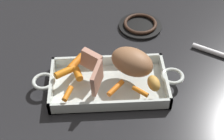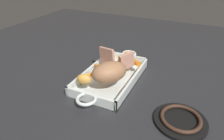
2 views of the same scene
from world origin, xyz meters
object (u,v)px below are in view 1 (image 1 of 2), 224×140
object	(u,v)px
serving_spoon	(224,56)
baby_carrot_northwest	(78,74)
stove_burner_rear	(140,25)
potato_whole	(154,83)
baby_carrot_southwest	(65,72)
baby_carrot_northeast	(140,91)
roasting_dish	(109,84)
roast_slice_outer	(97,78)
baby_carrot_center_left	(68,94)
pork_roast	(132,62)
baby_carrot_long	(76,62)
baby_carrot_short	(116,88)
roast_slice_thick	(91,60)

from	to	relation	value
serving_spoon	baby_carrot_northwest	bearing A→B (deg)	-134.81
stove_burner_rear	potato_whole	bearing A→B (deg)	-90.79
baby_carrot_southwest	serving_spoon	xyz separation A→B (m)	(0.56, 0.10, -0.05)
baby_carrot_southwest	baby_carrot_northeast	bearing A→B (deg)	-21.83
roasting_dish	roast_slice_outer	world-z (taller)	roast_slice_outer
baby_carrot_southwest	stove_burner_rear	world-z (taller)	baby_carrot_southwest
stove_burner_rear	serving_spoon	bearing A→B (deg)	-35.00
baby_carrot_northwest	baby_carrot_southwest	bearing A→B (deg)	165.16
roasting_dish	baby_carrot_center_left	size ratio (longest dim) A/B	9.30
baby_carrot_southwest	potato_whole	bearing A→B (deg)	-15.17
baby_carrot_center_left	potato_whole	xyz separation A→B (m)	(0.26, 0.02, 0.01)
pork_roast	baby_carrot_long	bearing A→B (deg)	167.74
baby_carrot_short	serving_spoon	xyz separation A→B (m)	(0.40, 0.17, -0.04)
baby_carrot_center_left	baby_carrot_long	size ratio (longest dim) A/B	0.77
roast_slice_thick	roasting_dish	bearing A→B (deg)	-40.77
roast_slice_outer	stove_burner_rear	size ratio (longest dim) A/B	0.49
roast_slice_outer	baby_carrot_center_left	bearing A→B (deg)	-162.45
baby_carrot_northeast	stove_burner_rear	world-z (taller)	baby_carrot_northeast
serving_spoon	baby_carrot_center_left	bearing A→B (deg)	-127.62
baby_carrot_short	serving_spoon	distance (m)	0.44
pork_roast	baby_carrot_northeast	size ratio (longest dim) A/B	2.67
baby_carrot_northwest	stove_burner_rear	xyz separation A→B (m)	(0.24, 0.30, -0.04)
roasting_dish	baby_carrot_northwest	xyz separation A→B (m)	(-0.10, 0.01, 0.04)
potato_whole	roast_slice_thick	bearing A→B (deg)	152.31
roast_slice_outer	baby_carrot_northeast	distance (m)	0.14
baby_carrot_long	potato_whole	bearing A→B (deg)	-26.20
baby_carrot_southwest	baby_carrot_long	world-z (taller)	same
baby_carrot_northwest	potato_whole	size ratio (longest dim) A/B	0.85
serving_spoon	baby_carrot_northeast	bearing A→B (deg)	-116.28
roast_slice_thick	baby_carrot_northwest	distance (m)	0.06
baby_carrot_southwest	baby_carrot_northwest	xyz separation A→B (m)	(0.04, -0.01, 0.00)
baby_carrot_southwest	baby_carrot_short	size ratio (longest dim) A/B	1.01
pork_roast	baby_carrot_southwest	xyz separation A→B (m)	(-0.22, -0.00, -0.03)
roast_slice_outer	baby_carrot_southwest	world-z (taller)	roast_slice_outer
roast_slice_outer	baby_carrot_long	xyz separation A→B (m)	(-0.07, 0.11, -0.03)
pork_roast	roast_slice_outer	bearing A→B (deg)	-149.47
potato_whole	baby_carrot_short	bearing A→B (deg)	-179.33
roast_slice_thick	baby_carrot_northeast	bearing A→B (deg)	-38.79
roasting_dish	baby_carrot_long	size ratio (longest dim) A/B	7.12
baby_carrot_center_left	serving_spoon	size ratio (longest dim) A/B	0.29
stove_burner_rear	serving_spoon	xyz separation A→B (m)	(0.28, -0.19, -0.00)
roast_slice_outer	baby_carrot_center_left	size ratio (longest dim) A/B	1.57
baby_carrot_northeast	stove_burner_rear	distance (m)	0.39
baby_carrot_short	stove_burner_rear	distance (m)	0.39
pork_roast	baby_carrot_northwest	distance (m)	0.18
baby_carrot_short	serving_spoon	bearing A→B (deg)	23.52
stove_burner_rear	roasting_dish	bearing A→B (deg)	-114.14
baby_carrot_short	baby_carrot_long	bearing A→B (deg)	135.85
baby_carrot_northeast	baby_carrot_northwest	size ratio (longest dim) A/B	1.10
roast_slice_thick	stove_burner_rear	bearing A→B (deg)	54.02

